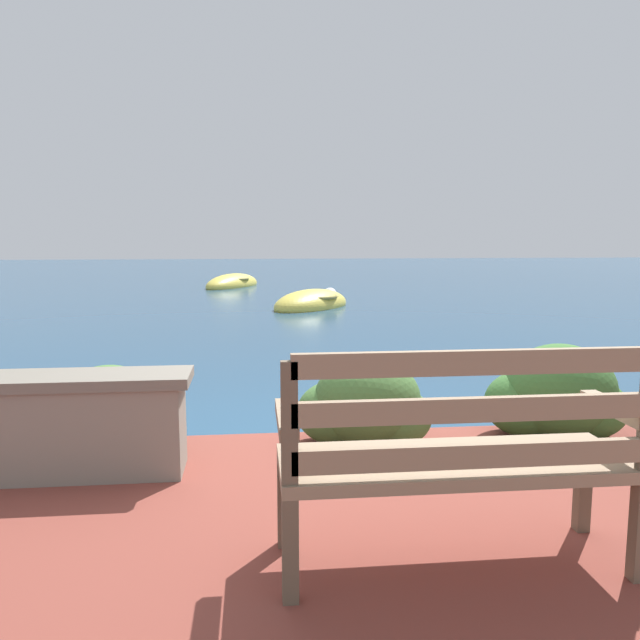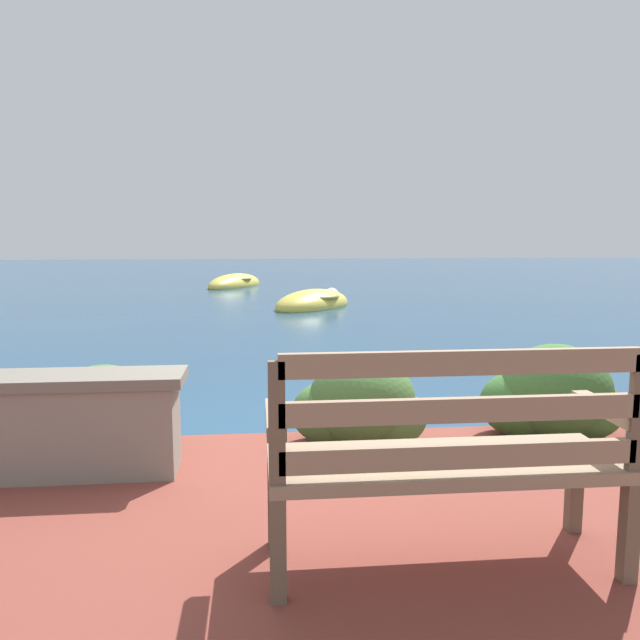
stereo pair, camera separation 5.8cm
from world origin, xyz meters
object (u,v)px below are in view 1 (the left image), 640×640
(park_bench, at_px, (459,453))
(rowboat_mid, at_px, (233,285))
(rowboat_nearest, at_px, (311,305))
(mooring_buoy, at_px, (330,295))

(park_bench, relative_size, rowboat_mid, 0.47)
(park_bench, distance_m, rowboat_nearest, 11.36)
(park_bench, bearing_deg, mooring_buoy, 81.90)
(rowboat_nearest, bearing_deg, park_bench, -145.31)
(rowboat_mid, relative_size, mooring_buoy, 7.20)
(rowboat_nearest, height_order, mooring_buoy, rowboat_nearest)
(rowboat_nearest, xyz_separation_m, mooring_buoy, (0.67, 2.14, 0.00))
(park_bench, xyz_separation_m, rowboat_nearest, (0.47, 11.33, -0.64))
(park_bench, distance_m, rowboat_mid, 17.42)
(park_bench, height_order, rowboat_mid, park_bench)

